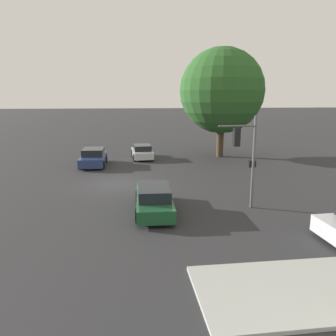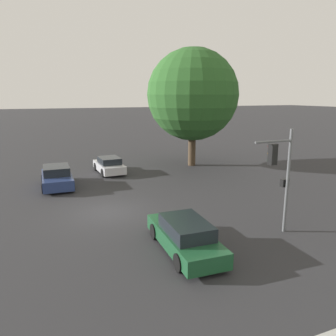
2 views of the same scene
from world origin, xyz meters
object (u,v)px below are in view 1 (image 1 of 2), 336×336
crossing_car_2 (142,152)px  crossing_car_0 (154,199)px  traffic_signal (245,150)px  crossing_car_1 (93,158)px  street_tree (222,91)px

crossing_car_2 → crossing_car_0: bearing=176.5°
traffic_signal → crossing_car_0: (0.06, -4.58, -2.40)m
traffic_signal → crossing_car_1: size_ratio=1.08×
street_tree → crossing_car_1: bearing=-76.5°
street_tree → crossing_car_1: 13.19m
street_tree → crossing_car_0: size_ratio=2.14×
traffic_signal → crossing_car_1: bearing=36.4°
street_tree → crossing_car_0: (14.74, -7.59, -5.53)m
street_tree → traffic_signal: size_ratio=2.14×
crossing_car_0 → crossing_car_2: 14.63m
crossing_car_1 → crossing_car_0: bearing=19.9°
street_tree → traffic_signal: bearing=-11.6°
traffic_signal → crossing_car_2: 15.42m
traffic_signal → crossing_car_0: size_ratio=1.00×
traffic_signal → crossing_car_2: (-14.56, -4.45, -2.42)m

